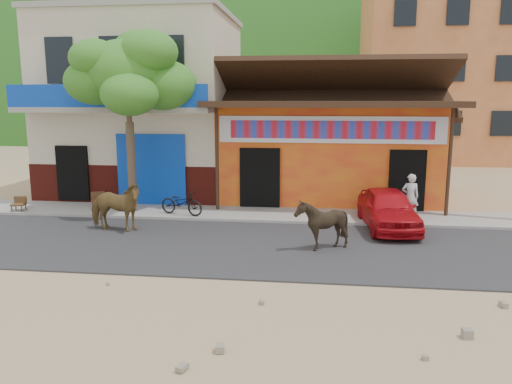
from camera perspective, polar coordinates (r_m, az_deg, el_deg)
ground at (r=10.98m, az=-1.73°, el=-10.12°), size 120.00×120.00×0.00m
road at (r=13.32m, az=-0.08°, el=-6.25°), size 60.00×5.00×0.04m
sidewalk at (r=16.67m, az=1.42°, el=-2.63°), size 60.00×2.00×0.12m
dance_club at (r=20.25m, az=8.23°, el=4.63°), size 8.00×6.00×3.60m
cafe_building at (r=21.35m, az=-12.48°, el=9.37°), size 7.00×6.00×7.00m
apartment_front at (r=35.00m, az=19.86°, el=13.52°), size 9.00×9.00×12.00m
hillside at (r=80.56m, az=6.16°, el=16.41°), size 100.00×40.00×24.00m
tree at (r=17.12m, az=-14.26°, el=7.76°), size 3.00×3.00×6.00m
cow_tan at (r=15.17m, az=-15.80°, el=-1.66°), size 1.76×0.90×1.45m
cow_dark at (r=12.94m, az=7.51°, el=-3.67°), size 1.44×1.34×1.34m
red_car at (r=15.44m, az=14.84°, el=-1.83°), size 1.75×3.68×1.22m
scooter at (r=16.52m, az=-8.50°, el=-1.21°), size 1.64×0.98×0.82m
pedestrian at (r=16.35m, az=17.21°, el=-0.54°), size 0.55×0.37×1.46m
cafe_chair_left at (r=18.73m, az=-25.56°, el=-0.63°), size 0.48×0.48×0.89m
cafe_chair_right at (r=18.24m, az=-17.64°, el=-0.17°), size 0.62×0.62×1.01m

